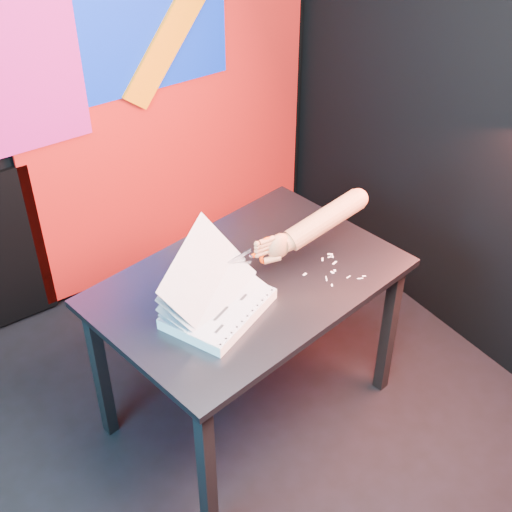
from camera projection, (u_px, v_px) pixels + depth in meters
room at (209, 223)px, 2.05m from camera, size 3.01×3.01×2.71m
backdrop at (57, 139)px, 3.27m from camera, size 2.88×0.05×2.08m
work_table at (249, 297)px, 2.85m from camera, size 1.29×0.97×0.75m
printout_stack at (218, 306)px, 2.62m from camera, size 0.47×0.40×0.36m
scissors at (263, 252)px, 2.71m from camera, size 0.22×0.02×0.12m
hand_forearm at (317, 224)px, 2.78m from camera, size 0.51×0.11×0.19m
paper_clippings at (332, 267)px, 2.85m from camera, size 0.20×0.21×0.00m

